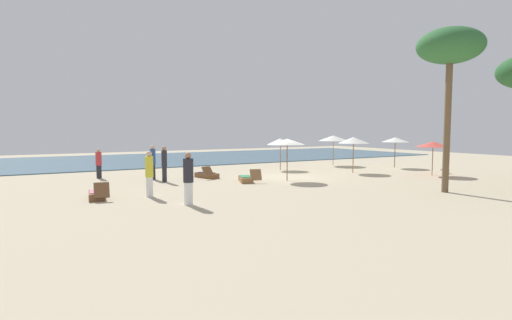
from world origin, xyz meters
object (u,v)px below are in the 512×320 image
Objects in this scene: lounger_1 at (97,195)px; person_0 at (153,162)px; lounger_0 at (207,175)px; palm_2 at (450,49)px; person_2 at (99,163)px; umbrella_4 at (333,138)px; person_1 at (164,163)px; person_3 at (149,173)px; dog at (446,171)px; umbrella_2 at (353,140)px; umbrella_5 at (433,144)px; umbrella_0 at (280,142)px; lounger_2 at (247,179)px; umbrella_1 at (287,142)px; umbrella_3 at (395,140)px; person_4 at (188,178)px.

person_0 is (3.60, 4.96, 0.81)m from lounger_1.
palm_2 is at bearing -54.04° from lounger_0.
lounger_0 is at bearing -28.45° from person_2.
umbrella_4 is 1.21× the size of person_1.
person_3 reaches higher than dog.
umbrella_4 is 8.37m from dog.
person_3 is at bearing -169.32° from umbrella_2.
umbrella_5 is (0.80, -8.03, -0.20)m from umbrella_4.
umbrella_2 is 1.20× the size of person_3.
umbrella_2 is 12.35m from person_0.
umbrella_4 is (5.31, 0.80, 0.15)m from umbrella_0.
lounger_0 is 1.03× the size of lounger_1.
umbrella_2 reaches higher than umbrella_0.
umbrella_0 is 0.94× the size of umbrella_4.
person_3 is at bearing -83.47° from person_2.
umbrella_0 is 1.12× the size of person_0.
lounger_1 is at bearing 176.79° from dog.
lounger_1 is 20.35m from dog.
umbrella_4 reaches higher than person_0.
lounger_0 is 0.25× the size of palm_2.
umbrella_5 reaches higher than dog.
person_1 is (-3.75, 2.13, 0.80)m from lounger_2.
umbrella_2 is at bearing -7.80° from person_1.
umbrella_1 is at bearing 120.11° from palm_2.
umbrella_0 is at bearing 138.22° from dog.
palm_2 is (9.78, -9.43, 5.26)m from person_1.
person_3 is at bearing -155.78° from umbrella_4.
person_3 is at bearing -169.05° from umbrella_3.
umbrella_0 is 1.13× the size of person_3.
umbrella_3 is 19.83m from person_2.
dog is at bearing -16.24° from person_1.
umbrella_1 is 1.27× the size of lounger_2.
person_1 reaches higher than lounger_1.
umbrella_5 is (8.88, -2.32, -0.23)m from umbrella_1.
dog is (16.46, -4.80, -0.80)m from person_1.
person_4 is at bearing -72.49° from person_3.
person_2 reaches higher than lounger_1.
lounger_0 is at bearing -164.40° from umbrella_0.
person_4 is at bearing -96.16° from person_0.
lounger_1 is 0.92× the size of person_1.
umbrella_3 is at bearing 18.84° from person_4.
umbrella_2 is 11.86m from person_1.
person_0 is at bearing 173.64° from umbrella_3.
umbrella_2 is at bearing 131.65° from umbrella_5.
person_4 is at bearing -158.54° from umbrella_2.
umbrella_0 is at bearing 95.48° from palm_2.
lounger_2 is at bearing -173.17° from umbrella_3.
umbrella_4 is at bearing 20.39° from lounger_1.
person_0 reaches higher than person_2.
umbrella_0 reaches higher than person_0.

